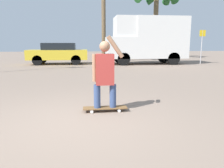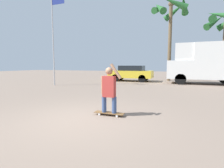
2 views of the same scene
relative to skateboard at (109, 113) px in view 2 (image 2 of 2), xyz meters
name	(u,v)px [view 2 (image 2 of 2)]	position (x,y,z in m)	size (l,w,h in m)	color
ground_plane	(81,119)	(-0.62, -0.65, -0.07)	(80.00, 80.00, 0.00)	gray
skateboard	(109,113)	(0.00, 0.00, 0.00)	(0.94, 0.25, 0.09)	brown
person_skateboarder	(109,88)	(0.00, 0.00, 0.79)	(0.66, 0.22, 1.51)	#384C7A
camper_van	(206,62)	(4.02, 11.08, 1.71)	(5.63, 2.24, 3.29)	black
parked_car_yellow	(131,73)	(-2.35, 11.58, 0.73)	(4.15, 1.86, 1.50)	black
palm_tree_center_background	(170,12)	(1.00, 13.37, 6.55)	(3.49, 3.53, 7.90)	brown
flagpole	(54,33)	(-6.87, 6.06, 3.83)	(1.16, 0.12, 6.76)	#B7B7BC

